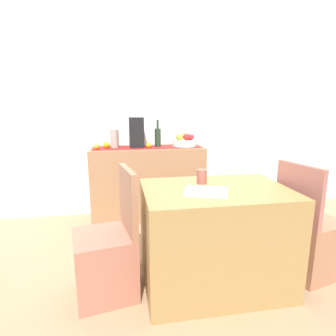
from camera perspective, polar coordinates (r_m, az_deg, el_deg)
ground_plane at (r=2.65m, az=2.37°, el=-17.30°), size 6.40×6.40×0.02m
room_wall_rear at (r=3.46m, az=-1.62°, el=13.20°), size 6.40×0.06×2.70m
sideboard_console at (r=3.30m, az=-4.10°, el=-3.07°), size 1.29×0.42×0.84m
table_runner at (r=3.22m, az=-4.22°, el=4.25°), size 1.21×0.32×0.01m
fruit_bowl at (r=3.28m, az=3.36°, el=5.12°), size 0.27×0.27×0.07m
apple_rear at (r=3.21m, az=3.96°, el=6.30°), size 0.08×0.08×0.08m
apple_front at (r=3.29m, az=2.45°, el=6.36°), size 0.07×0.07×0.07m
apple_left at (r=3.36m, az=3.43°, el=6.53°), size 0.07×0.07×0.07m
apple_center at (r=3.27m, az=4.78°, el=6.30°), size 0.07×0.07×0.07m
apple_right at (r=3.21m, az=2.29°, el=6.34°), size 0.08×0.08×0.08m
apple_upper at (r=3.29m, az=3.68°, el=6.37°), size 0.07×0.07×0.07m
wine_bottle at (r=3.22m, az=-2.10°, el=6.28°), size 0.07×0.07×0.31m
coffee_maker at (r=3.19m, az=-6.42°, el=7.14°), size 0.16×0.18×0.34m
ceramic_vase at (r=3.19m, az=-10.79°, el=5.83°), size 0.09×0.09×0.21m
orange_loose_near_bowl at (r=3.13m, az=-3.94°, el=4.60°), size 0.07×0.07×0.07m
orange_loose_mid at (r=3.13m, az=-14.25°, el=4.20°), size 0.07×0.07×0.07m
orange_loose_end at (r=3.18m, az=-12.35°, el=4.51°), size 0.07×0.07×0.07m
dining_table at (r=2.15m, az=9.36°, el=-13.56°), size 1.03×0.72×0.74m
open_book at (r=1.90m, az=7.71°, el=-4.76°), size 0.34×0.29×0.02m
coffee_cup at (r=2.11m, az=6.87°, el=-1.72°), size 0.08×0.08×0.11m
chair_near_window at (r=2.10m, az=-12.27°, el=-17.53°), size 0.47×0.47×0.90m
chair_by_corner at (r=2.54m, az=26.59°, el=-13.16°), size 0.49×0.49×0.90m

